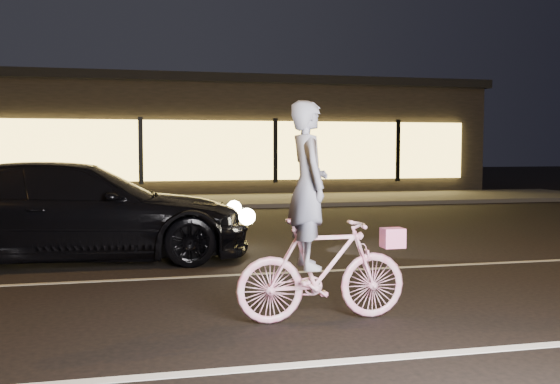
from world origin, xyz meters
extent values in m
plane|color=black|center=(0.00, 0.00, 0.00)|extent=(90.00, 90.00, 0.00)
cube|color=silver|center=(0.00, -1.50, 0.00)|extent=(60.00, 0.12, 0.01)
cube|color=gray|center=(0.00, 2.00, 0.00)|extent=(60.00, 0.10, 0.01)
cube|color=#383533|center=(0.00, 13.00, 0.06)|extent=(30.00, 4.00, 0.12)
cube|color=black|center=(0.00, 19.00, 2.00)|extent=(25.00, 8.00, 4.00)
cube|color=black|center=(0.00, 19.00, 4.05)|extent=(25.40, 8.40, 0.30)
cube|color=#FACE57|center=(0.00, 14.90, 1.60)|extent=(23.00, 0.15, 2.00)
cube|color=black|center=(0.00, 14.82, 1.60)|extent=(0.15, 0.08, 2.20)
cube|color=black|center=(4.50, 14.82, 1.60)|extent=(0.15, 0.08, 2.20)
cube|color=black|center=(9.00, 14.82, 1.60)|extent=(0.15, 0.08, 2.20)
imported|color=#E94483|center=(1.60, -0.35, 0.51)|extent=(1.68, 0.47, 1.01)
imported|color=silver|center=(1.46, -0.35, 1.32)|extent=(0.38, 0.58, 1.59)
cube|color=#FF5B8A|center=(2.32, -0.35, 0.79)|extent=(0.21, 0.17, 0.19)
imported|color=black|center=(-1.00, 3.61, 0.74)|extent=(5.10, 2.13, 1.47)
sphere|color=#FFF2BF|center=(1.45, 4.25, 0.67)|extent=(0.25, 0.25, 0.25)
sphere|color=#FFF2BF|center=(1.43, 2.90, 0.67)|extent=(0.25, 0.25, 0.25)
camera|label=1|loc=(-0.13, -6.04, 1.67)|focal=40.00mm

